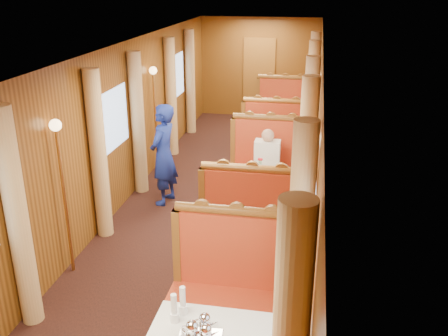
% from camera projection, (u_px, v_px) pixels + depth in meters
% --- Properties ---
extents(floor, '(3.00, 12.00, 0.01)m').
position_uv_depth(floor, '(212.00, 217.00, 7.61)').
color(floor, black).
rests_on(floor, ground).
extents(ceiling, '(3.00, 12.00, 0.01)m').
position_uv_depth(ceiling, '(210.00, 50.00, 6.71)').
color(ceiling, silver).
rests_on(ceiling, wall_left).
extents(wall_far, '(3.00, 0.01, 2.50)m').
position_uv_depth(wall_far, '(259.00, 68.00, 12.66)').
color(wall_far, brown).
rests_on(wall_far, floor).
extents(wall_left, '(0.01, 12.00, 2.50)m').
position_uv_depth(wall_left, '(112.00, 133.00, 7.41)').
color(wall_left, brown).
rests_on(wall_left, floor).
extents(wall_right, '(0.01, 12.00, 2.50)m').
position_uv_depth(wall_right, '(317.00, 145.00, 6.90)').
color(wall_right, brown).
rests_on(wall_right, floor).
extents(doorway_far, '(0.80, 0.04, 2.00)m').
position_uv_depth(doorway_far, '(259.00, 78.00, 12.72)').
color(doorway_far, brown).
rests_on(doorway_far, floor).
extents(banquette_near_aft, '(1.30, 0.55, 1.34)m').
position_uv_depth(banquette_near_aft, '(234.00, 294.00, 5.05)').
color(banquette_near_aft, '#A81912').
rests_on(banquette_near_aft, floor).
extents(table_mid, '(1.05, 0.72, 0.75)m').
position_uv_depth(table_mid, '(261.00, 198.00, 7.34)').
color(table_mid, white).
rests_on(table_mid, floor).
extents(banquette_mid_fwd, '(1.30, 0.55, 1.34)m').
position_uv_depth(banquette_mid_fwd, '(252.00, 227.00, 6.40)').
color(banquette_mid_fwd, '#A81912').
rests_on(banquette_mid_fwd, floor).
extents(banquette_mid_aft, '(1.30, 0.55, 1.34)m').
position_uv_depth(banquette_mid_aft, '(268.00, 171.00, 8.26)').
color(banquette_mid_aft, '#A81912').
rests_on(banquette_mid_aft, floor).
extents(table_far, '(1.05, 0.72, 0.75)m').
position_uv_depth(table_far, '(280.00, 131.00, 10.56)').
color(table_far, white).
rests_on(table_far, floor).
extents(banquette_far_fwd, '(1.30, 0.55, 1.34)m').
position_uv_depth(banquette_far_fwd, '(276.00, 143.00, 9.61)').
color(banquette_far_fwd, '#A81912').
rests_on(banquette_far_fwd, floor).
extents(banquette_far_aft, '(1.30, 0.55, 1.34)m').
position_uv_depth(banquette_far_aft, '(283.00, 116.00, 11.47)').
color(banquette_far_aft, '#A81912').
rests_on(banquette_far_aft, floor).
extents(teapot_left, '(0.19, 0.16, 0.14)m').
position_uv_depth(teapot_left, '(192.00, 333.00, 3.91)').
color(teapot_left, silver).
rests_on(teapot_left, tea_tray).
extents(teapot_right, '(0.18, 0.15, 0.13)m').
position_uv_depth(teapot_right, '(206.00, 336.00, 3.89)').
color(teapot_right, silver).
rests_on(teapot_right, tea_tray).
extents(teapot_back, '(0.16, 0.12, 0.13)m').
position_uv_depth(teapot_back, '(205.00, 325.00, 4.01)').
color(teapot_back, silver).
rests_on(teapot_back, tea_tray).
extents(cup_inboard, '(0.08, 0.08, 0.26)m').
position_uv_depth(cup_inboard, '(174.00, 311.00, 4.11)').
color(cup_inboard, white).
rests_on(cup_inboard, table_near).
extents(cup_outboard, '(0.08, 0.08, 0.26)m').
position_uv_depth(cup_outboard, '(183.00, 303.00, 4.21)').
color(cup_outboard, white).
rests_on(cup_outboard, table_near).
extents(rose_vase_mid, '(0.06, 0.06, 0.36)m').
position_uv_depth(rose_vase_mid, '(260.00, 163.00, 7.16)').
color(rose_vase_mid, silver).
rests_on(rose_vase_mid, table_mid).
extents(rose_vase_far, '(0.06, 0.06, 0.36)m').
position_uv_depth(rose_vase_far, '(280.00, 105.00, 10.39)').
color(rose_vase_far, silver).
rests_on(rose_vase_far, table_far).
extents(curtain_left_near_b, '(0.22, 0.22, 2.35)m').
position_uv_depth(curtain_left_near_b, '(18.00, 221.00, 4.92)').
color(curtain_left_near_b, tan).
rests_on(curtain_left_near_b, floor).
extents(window_right_near, '(0.01, 1.20, 0.90)m').
position_uv_depth(window_right_near, '(311.00, 268.00, 3.62)').
color(window_right_near, '#92ADD2').
rests_on(window_right_near, wall_right).
extents(curtain_right_near_b, '(0.22, 0.22, 2.35)m').
position_uv_depth(curtain_right_near_b, '(299.00, 247.00, 4.45)').
color(curtain_right_near_b, tan).
rests_on(curtain_right_near_b, floor).
extents(window_left_mid, '(0.01, 1.20, 0.90)m').
position_uv_depth(window_left_mid, '(112.00, 120.00, 7.34)').
color(window_left_mid, '#92ADD2').
rests_on(window_left_mid, wall_left).
extents(curtain_left_mid_a, '(0.22, 0.22, 2.35)m').
position_uv_depth(curtain_left_mid_a, '(99.00, 156.00, 6.70)').
color(curtain_left_mid_a, tan).
rests_on(curtain_left_mid_a, floor).
extents(curtain_left_mid_b, '(0.22, 0.22, 2.35)m').
position_uv_depth(curtain_left_mid_b, '(138.00, 124.00, 8.13)').
color(curtain_left_mid_b, tan).
rests_on(curtain_left_mid_b, floor).
extents(window_right_mid, '(0.01, 1.20, 0.90)m').
position_uv_depth(window_right_mid, '(317.00, 131.00, 6.83)').
color(window_right_mid, '#92ADD2').
rests_on(window_right_mid, wall_right).
extents(curtain_right_mid_a, '(0.22, 0.22, 2.35)m').
position_uv_depth(curtain_right_mid_a, '(306.00, 169.00, 6.23)').
color(curtain_right_mid_a, tan).
rests_on(curtain_right_mid_a, floor).
extents(curtain_right_mid_b, '(0.22, 0.22, 2.35)m').
position_uv_depth(curtain_right_mid_b, '(309.00, 133.00, 7.67)').
color(curtain_right_mid_b, tan).
rests_on(curtain_right_mid_b, floor).
extents(window_left_far, '(0.01, 1.20, 0.90)m').
position_uv_depth(window_left_far, '(176.00, 76.00, 10.55)').
color(window_left_far, '#92ADD2').
rests_on(window_left_far, wall_left).
extents(curtain_left_far_a, '(0.22, 0.22, 2.35)m').
position_uv_depth(curtain_left_far_a, '(171.00, 98.00, 9.91)').
color(curtain_left_far_a, tan).
rests_on(curtain_left_far_a, floor).
extents(curtain_left_far_b, '(0.22, 0.22, 2.35)m').
position_uv_depth(curtain_left_far_b, '(190.00, 82.00, 11.34)').
color(curtain_left_far_b, tan).
rests_on(curtain_left_far_b, floor).
extents(window_right_far, '(0.01, 1.20, 0.90)m').
position_uv_depth(window_right_far, '(318.00, 81.00, 10.04)').
color(window_right_far, '#92ADD2').
rests_on(window_right_far, wall_right).
extents(curtain_right_far_a, '(0.22, 0.22, 2.35)m').
position_uv_depth(curtain_right_far_a, '(311.00, 104.00, 9.45)').
color(curtain_right_far_a, tan).
rests_on(curtain_right_far_a, floor).
extents(curtain_right_far_b, '(0.22, 0.22, 2.35)m').
position_uv_depth(curtain_right_far_b, '(313.00, 87.00, 10.88)').
color(curtain_right_far_b, tan).
rests_on(curtain_right_far_b, floor).
extents(sconce_left_fore, '(0.14, 0.14, 1.95)m').
position_uv_depth(sconce_left_fore, '(61.00, 167.00, 5.74)').
color(sconce_left_fore, '#BF8C3F').
rests_on(sconce_left_fore, floor).
extents(sconce_right_fore, '(0.14, 0.14, 1.95)m').
position_uv_depth(sconce_right_fore, '(306.00, 184.00, 5.27)').
color(sconce_right_fore, '#BF8C3F').
rests_on(sconce_right_fore, floor).
extents(sconce_left_aft, '(0.14, 0.14, 1.95)m').
position_uv_depth(sconce_left_aft, '(154.00, 98.00, 8.95)').
color(sconce_left_aft, '#BF8C3F').
rests_on(sconce_left_aft, floor).
extents(sconce_right_aft, '(0.14, 0.14, 1.95)m').
position_uv_depth(sconce_right_aft, '(312.00, 105.00, 8.48)').
color(sconce_right_aft, '#BF8C3F').
rests_on(sconce_right_aft, floor).
extents(steward, '(0.49, 0.65, 1.63)m').
position_uv_depth(steward, '(163.00, 155.00, 7.82)').
color(steward, navy).
rests_on(steward, floor).
extents(passenger, '(0.40, 0.44, 0.76)m').
position_uv_depth(passenger, '(267.00, 158.00, 7.88)').
color(passenger, beige).
rests_on(passenger, banquette_mid_aft).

